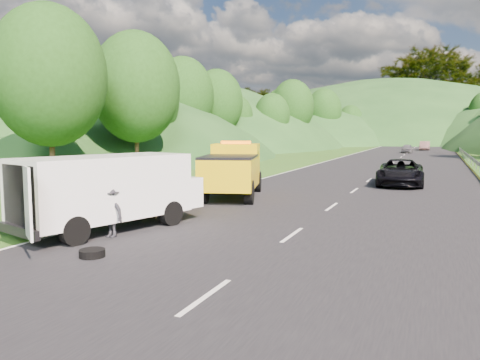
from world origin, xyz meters
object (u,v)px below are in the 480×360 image
at_px(child, 153,219).
at_px(passing_suv, 400,186).
at_px(suitcase, 129,203).
at_px(spare_tire, 92,258).
at_px(white_van, 110,188).
at_px(worker, 111,238).
at_px(tow_truck, 233,170).
at_px(woman, 162,214).

relative_size(child, passing_suv, 0.19).
height_order(suitcase, spare_tire, suitcase).
bearing_deg(suitcase, white_van, -62.16).
height_order(child, worker, worker).
height_order(white_van, spare_tire, white_van).
height_order(tow_truck, passing_suv, tow_truck).
relative_size(tow_truck, passing_suv, 1.21).
xyz_separation_m(worker, suitcase, (-2.59, 4.48, 0.27)).
xyz_separation_m(woman, child, (0.25, -0.99, 0.00)).
height_order(worker, passing_suv, worker).
distance_m(child, passing_suv, 16.80).
height_order(tow_truck, woman, tow_truck).
xyz_separation_m(tow_truck, suitcase, (-2.49, -5.16, -1.09)).
distance_m(woman, spare_tire, 6.50).
bearing_deg(passing_suv, spare_tire, -109.71).
bearing_deg(woman, white_van, -170.77).
height_order(white_van, child, white_van).
relative_size(child, suitcase, 2.03).
xyz_separation_m(woman, spare_tire, (1.83, -6.24, 0.00)).
distance_m(suitcase, passing_suv, 16.79).
xyz_separation_m(white_van, worker, (0.70, -0.91, -1.40)).
distance_m(worker, suitcase, 5.18).
distance_m(child, suitcase, 2.43).
xyz_separation_m(white_van, suitcase, (-1.88, 3.57, -1.13)).
xyz_separation_m(tow_truck, child, (-0.44, -6.45, -1.36)).
relative_size(woman, passing_suv, 0.31).
distance_m(woman, suitcase, 1.84).
bearing_deg(spare_tire, white_van, 120.32).
xyz_separation_m(worker, spare_tire, (1.03, -2.05, 0.00)).
bearing_deg(spare_tire, woman, 106.30).
height_order(white_van, worker, white_van).
distance_m(woman, worker, 4.26).
height_order(tow_truck, suitcase, tow_truck).
bearing_deg(tow_truck, worker, -105.40).
relative_size(white_van, worker, 4.70).
relative_size(tow_truck, child, 6.23).
relative_size(worker, passing_suv, 0.28).
height_order(woman, child, woman).
distance_m(tow_truck, passing_suv, 11.27).
relative_size(white_van, child, 6.84).
relative_size(white_van, spare_tire, 11.28).
relative_size(tow_truck, suitcase, 12.63).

